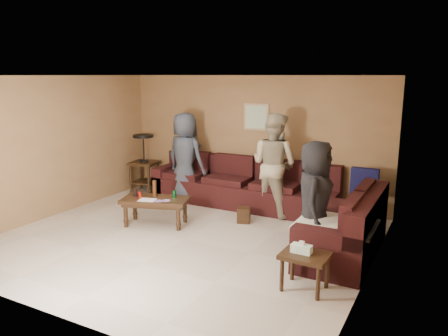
% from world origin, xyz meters
% --- Properties ---
extents(room, '(5.60, 5.50, 2.50)m').
position_xyz_m(room, '(0.00, 0.00, 1.66)').
color(room, '#B1A596').
rests_on(room, ground).
extents(sectional_sofa, '(4.65, 2.90, 0.97)m').
position_xyz_m(sectional_sofa, '(0.81, 1.52, 0.33)').
color(sectional_sofa, black).
rests_on(sectional_sofa, ground).
extents(coffee_table, '(1.23, 0.87, 0.75)m').
position_xyz_m(coffee_table, '(-0.80, 0.34, 0.40)').
color(coffee_table, black).
rests_on(coffee_table, ground).
extents(end_table_left, '(0.63, 0.63, 1.25)m').
position_xyz_m(end_table_left, '(-2.32, 1.99, 0.65)').
color(end_table_left, black).
rests_on(end_table_left, ground).
extents(side_table_right, '(0.56, 0.47, 0.60)m').
position_xyz_m(side_table_right, '(2.15, -0.69, 0.39)').
color(side_table_right, black).
rests_on(side_table_right, ground).
extents(waste_bin, '(0.28, 0.28, 0.26)m').
position_xyz_m(waste_bin, '(0.47, 1.16, 0.13)').
color(waste_bin, black).
rests_on(waste_bin, ground).
extents(wall_art, '(0.52, 0.04, 0.52)m').
position_xyz_m(wall_art, '(0.10, 2.48, 1.70)').
color(wall_art, tan).
rests_on(wall_art, ground).
extents(person_left, '(0.95, 0.69, 1.79)m').
position_xyz_m(person_left, '(-1.15, 1.83, 0.89)').
color(person_left, '#303743').
rests_on(person_left, ground).
extents(person_middle, '(1.04, 0.90, 1.86)m').
position_xyz_m(person_middle, '(0.74, 1.83, 0.93)').
color(person_middle, tan).
rests_on(person_middle, ground).
extents(person_right, '(0.66, 0.88, 1.65)m').
position_xyz_m(person_right, '(1.95, 0.32, 0.82)').
color(person_right, black).
rests_on(person_right, ground).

